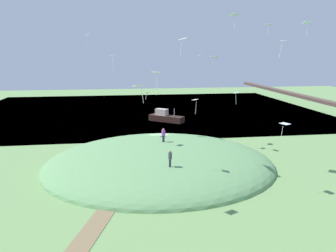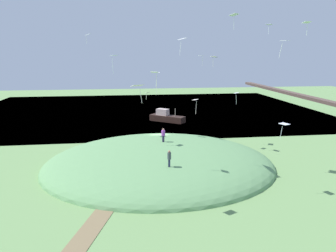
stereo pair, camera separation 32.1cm
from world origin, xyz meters
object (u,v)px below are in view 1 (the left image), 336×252
kite_5 (87,35)px  kite_10 (147,93)px  kite_1 (285,124)px  kite_3 (285,42)px  kite_8 (234,15)px  kite_9 (195,101)px  kite_0 (201,56)px  kite_13 (114,57)px  person_near_shore (170,156)px  kite_12 (236,93)px  kite_14 (269,25)px  kite_7 (214,57)px  kite_11 (156,73)px  kite_4 (139,86)px  person_on_hilltop (163,134)px  boat_on_lake (166,117)px  kite_2 (156,75)px  kite_15 (307,23)px  kite_6 (183,40)px

kite_5 → kite_10: kite_5 is taller
kite_1 → kite_10: (-21.45, -11.07, 0.50)m
kite_1 → kite_3: bearing=157.2°
kite_8 → kite_9: 13.66m
kite_0 → kite_13: 12.54m
person_near_shore → kite_12: 18.80m
kite_3 → kite_14: kite_14 is taller
kite_14 → kite_13: bearing=-85.3°
kite_0 → kite_7: size_ratio=0.97×
kite_11 → kite_4: bearing=-10.0°
kite_3 → kite_13: bearing=-100.5°
kite_12 → kite_3: bearing=7.8°
kite_4 → kite_7: kite_7 is taller
person_on_hilltop → boat_on_lake: bearing=-109.2°
kite_5 → kite_2: bearing=30.1°
kite_3 → kite_13: 18.73m
kite_7 → kite_14: size_ratio=1.16×
kite_1 → kite_15: kite_15 is taller
kite_7 → kite_2: bearing=-37.4°
kite_1 → kite_6: 12.81m
kite_2 → kite_0: bearing=149.8°
person_on_hilltop → person_near_shore: size_ratio=1.00×
person_near_shore → kite_5: bearing=-45.6°
kite_2 → kite_10: 18.95m
kite_4 → kite_14: kite_14 is taller
person_near_shore → kite_6: size_ratio=0.97×
person_on_hilltop → person_near_shore: person_on_hilltop is taller
kite_2 → kite_13: (-7.19, -3.92, 1.57)m
kite_0 → kite_11: (-0.05, -6.03, -2.18)m
kite_5 → kite_11: bearing=91.9°
kite_6 → kite_8: size_ratio=1.10×
kite_9 → person_on_hilltop: bearing=-49.1°
person_near_shore → kite_0: size_ratio=1.28×
kite_0 → kite_9: bearing=-62.9°
kite_14 → kite_8: bearing=-48.6°
kite_0 → kite_14: bearing=62.0°
kite_0 → kite_1: bearing=15.2°
kite_10 → kite_11: (5.84, 0.81, 3.33)m
kite_5 → kite_13: size_ratio=0.59×
person_near_shore → kite_2: bearing=12.6°
person_on_hilltop → kite_15: kite_15 is taller
kite_5 → kite_11: kite_5 is taller
person_on_hilltop → kite_1: (10.94, 9.89, 3.23)m
person_on_hilltop → kite_2: kite_2 is taller
kite_0 → kite_13: bearing=-64.2°
kite_14 → kite_1: bearing=-15.2°
kite_6 → kite_15: kite_15 is taller
kite_5 → kite_7: (0.93, 15.98, -2.73)m
kite_3 → kite_4: bearing=-61.2°
kite_12 → kite_15: kite_15 is taller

